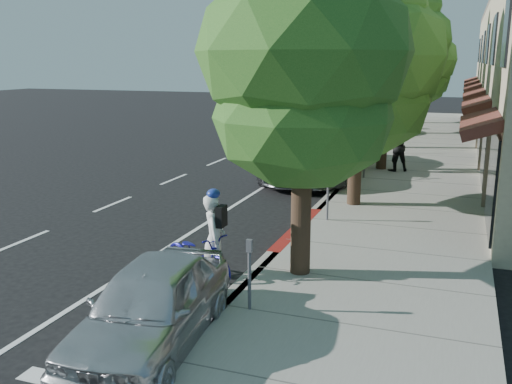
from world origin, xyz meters
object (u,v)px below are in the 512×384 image
at_px(street_tree_0, 304,57).
at_px(near_car_a, 151,306).
at_px(white_pickup, 354,121).
at_px(cyclist, 214,238).
at_px(street_tree_2, 387,47).
at_px(street_tree_3, 404,42).
at_px(silver_suv, 313,154).
at_px(bicycle, 198,256).
at_px(pedestrian, 396,146).
at_px(street_tree_4, 413,62).
at_px(dark_sedan, 339,147).
at_px(street_tree_1, 359,60).
at_px(dark_suv_far, 371,114).
at_px(street_tree_5, 421,61).

distance_m(street_tree_0, near_car_a, 5.30).
bearing_deg(white_pickup, cyclist, -92.39).
height_order(street_tree_2, street_tree_3, street_tree_3).
relative_size(cyclist, silver_suv, 0.27).
height_order(bicycle, near_car_a, near_car_a).
distance_m(white_pickup, pedestrian, 11.45).
bearing_deg(near_car_a, bicycle, 94.76).
distance_m(street_tree_4, silver_suv, 14.57).
bearing_deg(street_tree_4, dark_sedan, -98.77).
height_order(white_pickup, pedestrian, pedestrian).
bearing_deg(street_tree_0, street_tree_1, 90.00).
bearing_deg(bicycle, street_tree_3, 16.85).
distance_m(silver_suv, near_car_a, 13.53).
relative_size(street_tree_0, silver_suv, 1.06).
bearing_deg(dark_suv_far, street_tree_0, -90.50).
distance_m(dark_sedan, pedestrian, 2.47).
distance_m(street_tree_3, white_pickup, 6.95).
relative_size(street_tree_2, cyclist, 4.20).
relative_size(street_tree_4, white_pickup, 1.14).
height_order(street_tree_2, dark_suv_far, street_tree_2).
distance_m(dark_sedan, near_car_a, 15.89).
relative_size(dark_sedan, pedestrian, 2.63).
xyz_separation_m(cyclist, pedestrian, (2.17, 12.38, 0.24)).
relative_size(street_tree_4, street_tree_5, 0.99).
relative_size(street_tree_4, dark_sedan, 1.36).
height_order(street_tree_0, cyclist, street_tree_0).
bearing_deg(silver_suv, pedestrian, 27.58).
xyz_separation_m(silver_suv, near_car_a, (0.88, -13.50, -0.24)).
xyz_separation_m(silver_suv, dark_sedan, (0.48, 2.39, -0.08)).
bearing_deg(street_tree_4, dark_suv_far, 119.38).
xyz_separation_m(street_tree_2, white_pickup, (-2.99, 10.60, -3.92)).
distance_m(dark_suv_far, pedestrian, 18.17).
xyz_separation_m(street_tree_3, near_car_a, (-1.40, -21.50, -4.48)).
bearing_deg(street_tree_5, pedestrian, -88.21).
xyz_separation_m(street_tree_3, dark_sedan, (-1.79, -5.61, -4.31)).
distance_m(street_tree_1, silver_suv, 5.75).
distance_m(street_tree_1, street_tree_3, 12.03).
bearing_deg(street_tree_0, near_car_a, -111.80).
xyz_separation_m(dark_suv_far, pedestrian, (3.67, -17.79, 0.42)).
xyz_separation_m(bicycle, dark_suv_far, (-1.15, 30.20, 0.22)).
bearing_deg(bicycle, street_tree_5, 19.17).
bearing_deg(street_tree_3, street_tree_2, -90.00).
distance_m(cyclist, pedestrian, 12.57).
bearing_deg(cyclist, white_pickup, -19.73).
bearing_deg(street_tree_1, dark_sedan, 105.67).
bearing_deg(street_tree_1, street_tree_4, 90.00).
bearing_deg(street_tree_0, bicycle, -160.49).
bearing_deg(white_pickup, near_car_a, -92.33).
xyz_separation_m(cyclist, dark_suv_far, (-1.50, 30.17, -0.18)).
distance_m(street_tree_2, bicycle, 13.55).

